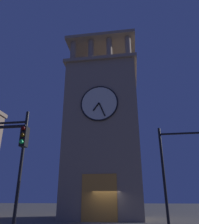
# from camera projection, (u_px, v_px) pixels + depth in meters

# --- Properties ---
(ground_plane) EXTENTS (200.00, 200.00, 0.00)m
(ground_plane) POSITION_uv_depth(u_px,v_px,m) (107.00, 222.00, 18.68)
(ground_plane) COLOR #56544F
(clocktower) EXTENTS (8.38, 7.77, 22.59)m
(clocktower) POSITION_uv_depth(u_px,v_px,m) (104.00, 133.00, 25.46)
(clocktower) COLOR gray
(clocktower) RESTS_ON ground_plane
(traffic_signal_far) EXTENTS (3.79, 0.41, 5.90)m
(traffic_signal_far) POSITION_uv_depth(u_px,v_px,m) (183.00, 159.00, 12.83)
(traffic_signal_far) COLOR black
(traffic_signal_far) RESTS_ON ground_plane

